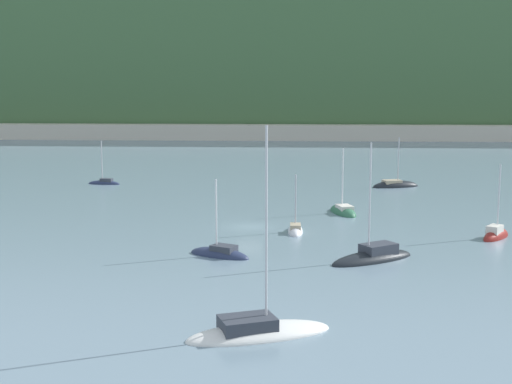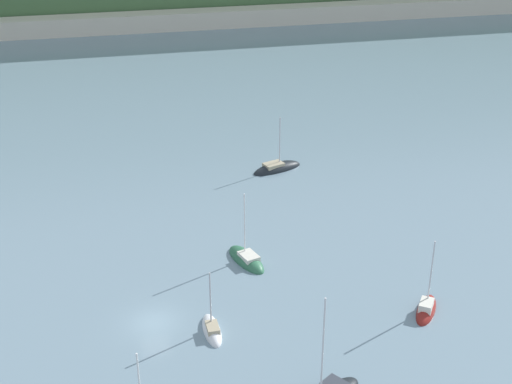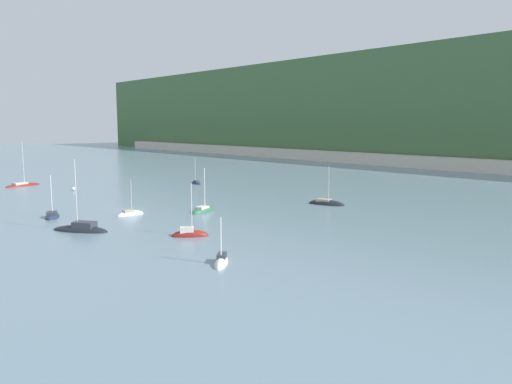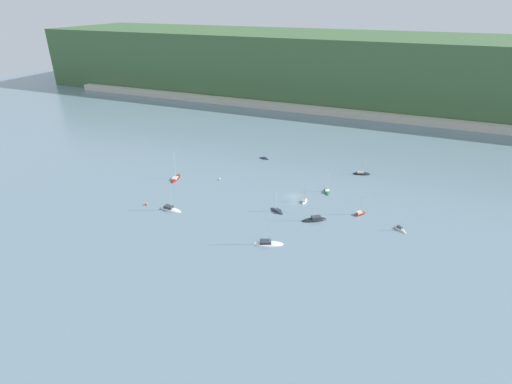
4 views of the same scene
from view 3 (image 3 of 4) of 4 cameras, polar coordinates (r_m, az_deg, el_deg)
ground_plane at (r=87.12m, az=-14.21°, el=-1.97°), size 600.00×600.00×0.00m
hillside_ridge at (r=209.65m, az=27.19°, el=8.62°), size 465.99×83.92×41.06m
shore_town_strip at (r=168.50m, az=21.18°, el=3.02°), size 396.09×6.00×3.86m
sailboat_0 at (r=81.95m, az=-14.17°, el=-2.53°), size 1.52×4.69×6.40m
sailboat_1 at (r=128.80m, az=-25.12°, el=0.67°), size 4.62×8.91×11.03m
sailboat_2 at (r=65.25m, az=-7.58°, el=-4.94°), size 4.08×4.82×7.83m
sailboat_3 at (r=90.68m, az=8.04°, el=-1.39°), size 7.24×4.39×7.86m
sailboat_4 at (r=121.68m, az=-6.90°, el=0.99°), size 4.92×2.00×6.79m
sailboat_5 at (r=52.43m, az=-3.98°, el=-8.10°), size 4.32×4.33×5.73m
sailboat_6 at (r=82.89m, az=-6.00°, el=-2.22°), size 3.77×6.27×8.15m
sailboat_9 at (r=83.85m, az=-22.26°, el=-2.63°), size 5.94×4.30×7.21m
sailboat_10 at (r=71.82m, az=-19.38°, el=-4.13°), size 8.16×6.68×10.50m
mooring_buoy_1 at (r=115.49m, az=-20.13°, el=0.34°), size 0.79×0.79×0.79m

